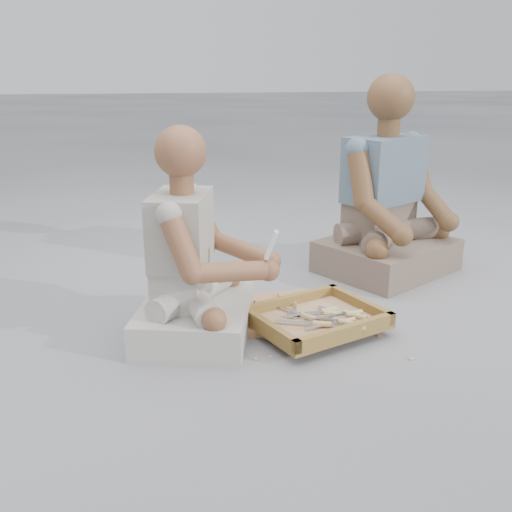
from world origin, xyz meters
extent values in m
plane|color=#939498|center=(0.00, 0.00, 0.00)|extent=(60.00, 60.00, 0.00)
cube|color=olive|center=(0.01, 0.22, 0.02)|extent=(0.56, 0.38, 0.04)
cube|color=brown|center=(0.11, 0.02, 0.04)|extent=(0.59, 0.53, 0.01)
cube|color=brown|center=(0.05, 0.20, 0.08)|extent=(0.47, 0.19, 0.05)
cube|color=brown|center=(0.17, -0.15, 0.08)|extent=(0.47, 0.19, 0.05)
cube|color=brown|center=(0.33, 0.10, 0.08)|extent=(0.15, 0.38, 0.05)
cube|color=brown|center=(-0.11, -0.05, 0.08)|extent=(0.15, 0.38, 0.05)
cube|color=tan|center=(0.11, 0.02, 0.06)|extent=(0.52, 0.45, 0.01)
cube|color=silver|center=(0.08, 0.06, 0.07)|extent=(0.15, 0.03, 0.00)
cylinder|color=tan|center=(0.18, 0.07, 0.07)|extent=(0.07, 0.03, 0.02)
cube|color=silver|center=(0.12, 0.02, 0.06)|extent=(0.15, 0.05, 0.00)
cylinder|color=tan|center=(0.22, 0.05, 0.06)|extent=(0.07, 0.04, 0.02)
cube|color=silver|center=(0.16, 0.00, 0.08)|extent=(0.15, 0.03, 0.00)
cylinder|color=tan|center=(0.27, 0.01, 0.08)|extent=(0.07, 0.03, 0.02)
cube|color=silver|center=(0.05, 0.11, 0.07)|extent=(0.05, 0.15, 0.00)
cylinder|color=tan|center=(0.08, 0.22, 0.07)|extent=(0.04, 0.07, 0.02)
cube|color=silver|center=(0.01, -0.01, 0.07)|extent=(0.14, 0.07, 0.00)
cylinder|color=tan|center=(0.11, -0.05, 0.07)|extent=(0.07, 0.05, 0.02)
cube|color=silver|center=(0.12, 0.00, 0.08)|extent=(0.12, 0.11, 0.00)
cylinder|color=tan|center=(0.20, -0.07, 0.08)|extent=(0.07, 0.06, 0.02)
cube|color=silver|center=(0.09, 0.08, 0.07)|extent=(0.15, 0.05, 0.00)
cylinder|color=tan|center=(0.19, 0.05, 0.07)|extent=(0.07, 0.04, 0.02)
cube|color=silver|center=(0.20, 0.07, 0.07)|extent=(0.11, 0.12, 0.00)
cylinder|color=tan|center=(0.28, -0.01, 0.07)|extent=(0.06, 0.07, 0.02)
cube|color=silver|center=(0.02, 0.12, 0.07)|extent=(0.09, 0.13, 0.00)
cylinder|color=tan|center=(0.08, 0.03, 0.07)|extent=(0.06, 0.07, 0.02)
cube|color=silver|center=(0.10, -0.06, 0.07)|extent=(0.15, 0.04, 0.00)
cylinder|color=tan|center=(0.21, -0.05, 0.07)|extent=(0.07, 0.03, 0.02)
cube|color=silver|center=(0.13, -0.06, 0.07)|extent=(0.14, 0.09, 0.00)
cylinder|color=tan|center=(0.22, -0.12, 0.07)|extent=(0.07, 0.05, 0.02)
cube|color=silver|center=(0.05, 0.04, 0.06)|extent=(0.14, 0.07, 0.00)
cylinder|color=tan|center=(0.15, 0.00, 0.06)|extent=(0.07, 0.05, 0.02)
cube|color=tan|center=(-0.11, 0.36, 0.00)|extent=(0.02, 0.02, 0.00)
cube|color=tan|center=(0.06, -0.03, 0.00)|extent=(0.02, 0.02, 0.00)
cube|color=tan|center=(-0.12, -0.14, 0.00)|extent=(0.02, 0.02, 0.00)
cube|color=tan|center=(0.35, -0.06, 0.00)|extent=(0.02, 0.02, 0.00)
cube|color=tan|center=(0.07, 0.14, 0.00)|extent=(0.02, 0.02, 0.00)
cube|color=tan|center=(0.05, 0.14, 0.00)|extent=(0.02, 0.02, 0.00)
cube|color=tan|center=(0.12, 0.36, 0.00)|extent=(0.02, 0.02, 0.00)
cube|color=tan|center=(0.38, -0.27, 0.00)|extent=(0.02, 0.02, 0.00)
cube|color=tan|center=(-0.18, -0.14, 0.00)|extent=(0.02, 0.02, 0.00)
cube|color=tan|center=(0.34, 0.40, 0.00)|extent=(0.02, 0.02, 0.00)
cube|color=tan|center=(0.36, 0.12, 0.00)|extent=(0.02, 0.02, 0.00)
cube|color=beige|center=(-0.36, 0.12, 0.07)|extent=(0.56, 0.64, 0.14)
cube|color=beige|center=(-0.42, 0.14, 0.22)|extent=(0.26, 0.34, 0.16)
cube|color=#A7A094|center=(-0.41, 0.13, 0.44)|extent=(0.29, 0.38, 0.27)
sphere|color=brown|center=(-0.40, 0.13, 0.73)|extent=(0.19, 0.19, 0.19)
sphere|color=brown|center=(-0.07, 0.08, 0.30)|extent=(0.09, 0.09, 0.09)
sphere|color=brown|center=(-0.10, -0.02, 0.30)|extent=(0.09, 0.09, 0.09)
cube|color=#7A6558|center=(0.72, 0.67, 0.08)|extent=(0.81, 0.76, 0.17)
cube|color=#7A6558|center=(0.69, 0.73, 0.27)|extent=(0.42, 0.36, 0.20)
cube|color=slate|center=(0.70, 0.72, 0.54)|extent=(0.47, 0.40, 0.33)
sphere|color=brown|center=(0.70, 0.71, 0.89)|extent=(0.23, 0.23, 0.23)
sphere|color=brown|center=(1.00, 0.57, 0.28)|extent=(0.10, 0.10, 0.10)
sphere|color=brown|center=(0.65, 0.38, 0.28)|extent=(0.10, 0.10, 0.10)
cube|color=silver|center=(-0.09, -0.02, 0.40)|extent=(0.06, 0.06, 0.11)
cube|color=black|center=(-0.09, -0.02, 0.41)|extent=(0.02, 0.04, 0.04)
camera|label=1|loc=(-0.60, -1.98, 1.01)|focal=40.00mm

